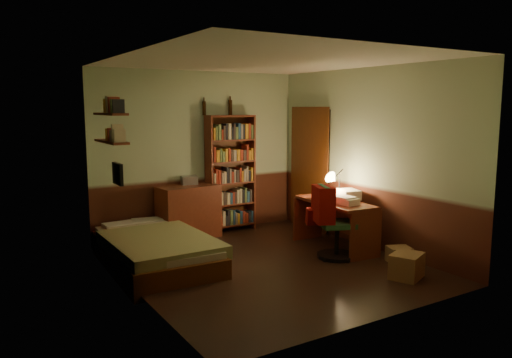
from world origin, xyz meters
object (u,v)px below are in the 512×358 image
mini_stereo (189,180)px  cardboard_box_b (399,255)px  dresser (189,212)px  bookshelf (231,174)px  bed (154,238)px  cardboard_box_a (407,266)px  desk_lamp (340,178)px  office_chair (337,221)px  desk (335,225)px

mini_stereo → cardboard_box_b: 3.35m
mini_stereo → cardboard_box_b: size_ratio=0.83×
dresser → bookshelf: bookshelf is taller
bed → cardboard_box_a: bed is taller
desk_lamp → cardboard_box_b: size_ratio=1.92×
office_chair → cardboard_box_b: 0.92m
desk → office_chair: bearing=-122.5°
desk → cardboard_box_b: desk is taller
dresser → bookshelf: (0.79, 0.08, 0.54)m
mini_stereo → cardboard_box_a: size_ratio=0.60×
desk → cardboard_box_a: desk is taller
bed → mini_stereo: mini_stereo is taller
cardboard_box_a → cardboard_box_b: bearing=50.5°
bed → desk: desk is taller
dresser → cardboard_box_b: dresser is taller
office_chair → cardboard_box_b: (0.58, -0.58, -0.41)m
bed → desk_lamp: 2.85m
desk_lamp → office_chair: bearing=-108.1°
mini_stereo → desk_lamp: size_ratio=0.43×
office_chair → cardboard_box_a: size_ratio=2.55×
desk_lamp → office_chair: desk_lamp is taller
bed → desk_lamp: bearing=-8.2°
cardboard_box_a → dresser: bearing=115.5°
cardboard_box_b → dresser: bearing=125.6°
bookshelf → desk: bookshelf is taller
dresser → mini_stereo: (0.08, 0.12, 0.48)m
bookshelf → desk_lamp: (1.04, -1.50, 0.03)m
desk → cardboard_box_b: (0.30, -0.96, -0.25)m
desk_lamp → cardboard_box_b: (0.03, -1.18, -0.88)m
office_chair → desk: bearing=76.5°
desk → office_chair: (-0.28, -0.38, 0.16)m
office_chair → cardboard_box_b: office_chair is taller
bed → bookshelf: bearing=32.7°
cardboard_box_b → desk_lamp: bearing=91.3°
bookshelf → cardboard_box_b: bookshelf is taller
bed → desk: 2.56m
bookshelf → desk: size_ratio=1.46×
bed → mini_stereo: (0.97, 1.02, 0.57)m
mini_stereo → desk: size_ratio=0.19×
mini_stereo → bookshelf: bookshelf is taller
mini_stereo → dresser: bearing=-109.9°
mini_stereo → bookshelf: 0.72m
bookshelf → cardboard_box_a: (0.67, -3.16, -0.80)m
cardboard_box_a → cardboard_box_b: size_ratio=1.37×
desk_lamp → dresser: bearing=166.8°
desk → office_chair: size_ratio=1.28×
dresser → cardboard_box_b: 3.21m
desk_lamp → desk: bearing=-116.0°
cardboard_box_b → desk: bearing=107.2°
desk_lamp → cardboard_box_b: desk_lamp is taller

